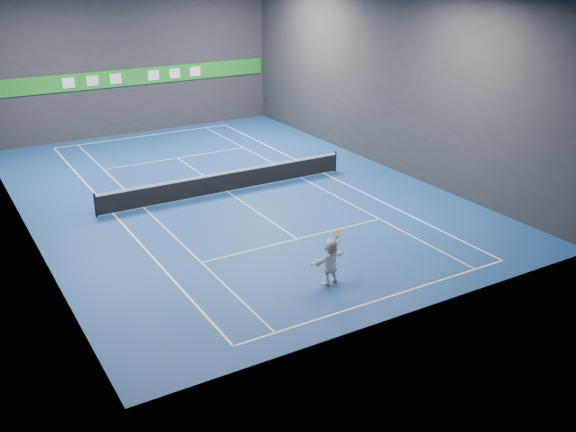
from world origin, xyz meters
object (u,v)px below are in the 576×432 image
tennis_ball (325,196)px  tennis_racket (337,236)px  tennis_net (227,181)px  player (330,261)px

tennis_ball → tennis_racket: size_ratio=0.12×
tennis_net → tennis_racket: (-0.66, -10.05, 1.14)m
player → tennis_net: 10.15m
tennis_ball → tennis_net: tennis_ball is taller
player → tennis_ball: (-0.12, 0.23, 2.30)m
tennis_ball → player: bearing=-62.6°
tennis_racket → tennis_ball: bearing=156.5°
player → tennis_ball: tennis_ball is taller
player → tennis_racket: 0.91m
player → tennis_ball: bearing=-74.0°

